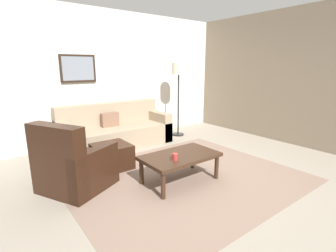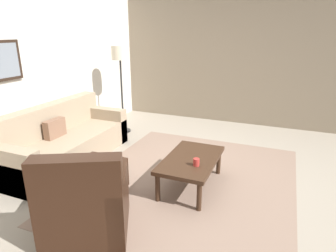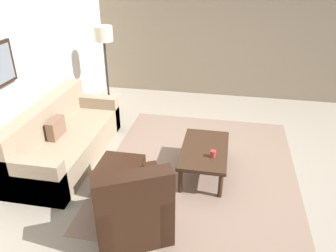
{
  "view_description": "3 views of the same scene",
  "coord_description": "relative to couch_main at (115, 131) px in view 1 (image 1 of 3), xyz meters",
  "views": [
    {
      "loc": [
        -2.31,
        -2.65,
        1.64
      ],
      "look_at": [
        0.09,
        0.52,
        0.69
      ],
      "focal_mm": 26.83,
      "sensor_mm": 36.0,
      "label": 1
    },
    {
      "loc": [
        -3.42,
        -1.08,
        1.98
      ],
      "look_at": [
        -0.11,
        0.28,
        0.8
      ],
      "focal_mm": 30.96,
      "sensor_mm": 36.0,
      "label": 2
    },
    {
      "loc": [
        -4.12,
        -0.3,
        2.82
      ],
      "look_at": [
        0.06,
        0.5,
        0.61
      ],
      "focal_mm": 35.65,
      "sensor_mm": 36.0,
      "label": 3
    }
  ],
  "objects": [
    {
      "name": "coffee_table",
      "position": [
        -0.01,
        -2.16,
        0.06
      ],
      "size": [
        1.1,
        0.64,
        0.41
      ],
      "color": "#382316",
      "rests_on": "ground_plane"
    },
    {
      "name": "ottoman",
      "position": [
        -0.58,
        -1.11,
        -0.1
      ],
      "size": [
        0.56,
        0.56,
        0.4
      ],
      "primitive_type": "cube",
      "color": "black",
      "rests_on": "ground_plane"
    },
    {
      "name": "framed_artwork",
      "position": [
        -0.53,
        0.41,
        1.29
      ],
      "size": [
        0.7,
        0.04,
        0.54
      ],
      "color": "black"
    },
    {
      "name": "cup",
      "position": [
        -0.21,
        -2.29,
        0.16
      ],
      "size": [
        0.08,
        0.08,
        0.09
      ],
      "primitive_type": "cylinder",
      "color": "#B2332D",
      "rests_on": "coffee_table"
    },
    {
      "name": "stone_feature_panel",
      "position": [
        3.11,
        -2.11,
        1.1
      ],
      "size": [
        0.12,
        5.2,
        2.8
      ],
      "primitive_type": "cube",
      "color": "gray",
      "rests_on": "ground_plane"
    },
    {
      "name": "rear_partition",
      "position": [
        0.11,
        0.49,
        1.1
      ],
      "size": [
        6.0,
        0.12,
        2.8
      ],
      "primitive_type": "cube",
      "color": "silver",
      "rests_on": "ground_plane"
    },
    {
      "name": "armchair_leather",
      "position": [
        -1.32,
        -1.49,
        0.01
      ],
      "size": [
        1.08,
        1.08,
        0.95
      ],
      "color": "black",
      "rests_on": "ground_plane"
    },
    {
      "name": "area_rug",
      "position": [
        0.11,
        -2.11,
        -0.29
      ],
      "size": [
        3.29,
        2.74,
        0.01
      ],
      "primitive_type": "cube",
      "color": "#836B5C",
      "rests_on": "ground_plane"
    },
    {
      "name": "couch_main",
      "position": [
        0.0,
        0.0,
        0.0
      ],
      "size": [
        2.25,
        0.89,
        0.88
      ],
      "color": "gray",
      "rests_on": "ground_plane"
    },
    {
      "name": "ground_plane",
      "position": [
        0.11,
        -2.11,
        -0.3
      ],
      "size": [
        8.0,
        8.0,
        0.0
      ],
      "primitive_type": "plane",
      "color": "gray"
    },
    {
      "name": "lamp_standing",
      "position": [
        1.57,
        -0.2,
        1.11
      ],
      "size": [
        0.32,
        0.32,
        1.71
      ],
      "color": "black",
      "rests_on": "ground_plane"
    }
  ]
}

